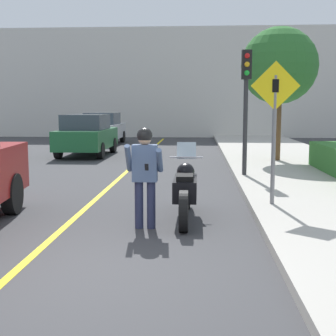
# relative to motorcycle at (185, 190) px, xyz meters

# --- Properties ---
(ground_plane) EXTENTS (80.00, 80.00, 0.00)m
(ground_plane) POSITION_rel_motorcycle_xyz_m (-1.38, -2.79, -0.52)
(ground_plane) COLOR #38383A
(road_center_line) EXTENTS (0.12, 36.00, 0.01)m
(road_center_line) POSITION_rel_motorcycle_xyz_m (-1.98, 3.21, -0.52)
(road_center_line) COLOR yellow
(road_center_line) RESTS_ON ground
(building_backdrop) EXTENTS (28.00, 1.20, 7.12)m
(building_backdrop) POSITION_rel_motorcycle_xyz_m (-1.38, 23.21, 3.04)
(building_backdrop) COLOR beige
(building_backdrop) RESTS_ON ground
(motorcycle) EXTENTS (0.62, 2.37, 1.32)m
(motorcycle) POSITION_rel_motorcycle_xyz_m (0.00, 0.00, 0.00)
(motorcycle) COLOR black
(motorcycle) RESTS_ON ground
(person_biker) EXTENTS (0.59, 0.46, 1.65)m
(person_biker) POSITION_rel_motorcycle_xyz_m (-0.64, -0.68, 0.48)
(person_biker) COLOR #282D4C
(person_biker) RESTS_ON ground
(crossing_sign) EXTENTS (0.91, 0.08, 2.67)m
(crossing_sign) POSITION_rel_motorcycle_xyz_m (1.63, 0.73, 1.24)
(crossing_sign) COLOR slate
(crossing_sign) RESTS_ON sidewalk_curb
(traffic_light) EXTENTS (0.26, 0.30, 3.32)m
(traffic_light) POSITION_rel_motorcycle_xyz_m (1.48, 4.58, 1.95)
(traffic_light) COLOR #2D2D30
(traffic_light) RESTS_ON sidewalk_curb
(street_tree) EXTENTS (2.59, 2.59, 4.52)m
(street_tree) POSITION_rel_motorcycle_xyz_m (2.94, 8.25, 2.84)
(street_tree) COLOR brown
(street_tree) RESTS_ON sidewalk_curb
(parked_car_green) EXTENTS (1.88, 4.20, 1.68)m
(parked_car_green) POSITION_rel_motorcycle_xyz_m (-4.34, 10.73, 0.34)
(parked_car_green) COLOR black
(parked_car_green) RESTS_ON ground
(parked_car_silver) EXTENTS (1.88, 4.20, 1.68)m
(parked_car_silver) POSITION_rel_motorcycle_xyz_m (-4.88, 16.68, 0.34)
(parked_car_silver) COLOR black
(parked_car_silver) RESTS_ON ground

